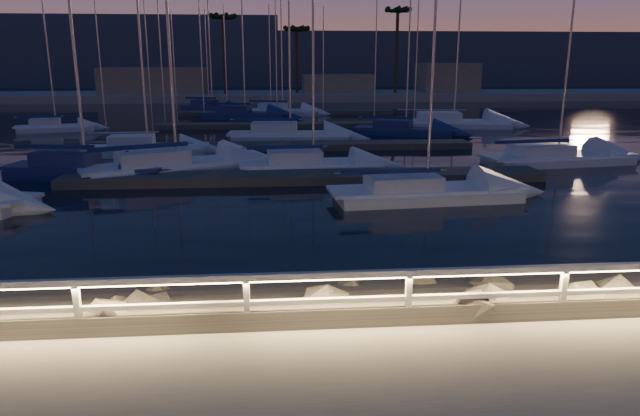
# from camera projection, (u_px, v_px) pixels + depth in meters

# --- Properties ---
(ground) EXTENTS (400.00, 400.00, 0.00)m
(ground) POSITION_uv_depth(u_px,v_px,m) (355.00, 324.00, 10.68)
(ground) COLOR #A7A297
(ground) RESTS_ON ground
(harbor_water) EXTENTS (400.00, 440.00, 0.60)m
(harbor_water) POSITION_uv_depth(u_px,v_px,m) (294.00, 143.00, 41.05)
(harbor_water) COLOR black
(harbor_water) RESTS_ON ground
(guard_rail) EXTENTS (44.11, 0.12, 1.06)m
(guard_rail) POSITION_uv_depth(u_px,v_px,m) (352.00, 286.00, 10.48)
(guard_rail) COLOR white
(guard_rail) RESTS_ON ground
(riprap) EXTENTS (29.12, 2.73, 1.39)m
(riprap) POSITION_uv_depth(u_px,v_px,m) (418.00, 301.00, 12.16)
(riprap) COLOR #69645A
(riprap) RESTS_ON ground
(floating_docks) EXTENTS (22.00, 36.00, 0.40)m
(floating_docks) POSITION_uv_depth(u_px,v_px,m) (293.00, 133.00, 42.15)
(floating_docks) COLOR #5E584E
(floating_docks) RESTS_ON ground
(far_shore) EXTENTS (160.00, 14.00, 5.20)m
(far_shore) POSITION_uv_depth(u_px,v_px,m) (282.00, 93.00, 82.06)
(far_shore) COLOR #A7A297
(far_shore) RESTS_ON ground
(palm_left) EXTENTS (3.00, 3.00, 11.20)m
(palm_left) POSITION_uv_depth(u_px,v_px,m) (223.00, 20.00, 77.00)
(palm_left) COLOR #4F3524
(palm_left) RESTS_ON ground
(palm_center) EXTENTS (3.00, 3.00, 9.70)m
(palm_center) POSITION_uv_depth(u_px,v_px,m) (296.00, 31.00, 79.09)
(palm_center) COLOR #4F3524
(palm_center) RESTS_ON ground
(palm_right) EXTENTS (3.00, 3.00, 12.20)m
(palm_right) POSITION_uv_depth(u_px,v_px,m) (398.00, 14.00, 78.67)
(palm_right) COLOR #4F3524
(palm_right) RESTS_ON ground
(distant_hills) EXTENTS (230.00, 37.50, 18.00)m
(distant_hills) POSITION_uv_depth(u_px,v_px,m) (186.00, 61.00, 136.77)
(distant_hills) COLOR #384057
(distant_hills) RESTS_ON ground
(sailboat_a) EXTENTS (7.86, 3.54, 13.01)m
(sailboat_a) POSITION_uv_depth(u_px,v_px,m) (82.00, 168.00, 27.10)
(sailboat_a) COLOR navy
(sailboat_a) RESTS_ON ground
(sailboat_c) EXTENTS (9.19, 6.01, 15.26)m
(sailboat_c) POSITION_uv_depth(u_px,v_px,m) (172.00, 165.00, 27.82)
(sailboat_c) COLOR white
(sailboat_c) RESTS_ON ground
(sailboat_d) EXTENTS (7.96, 2.99, 13.17)m
(sailboat_d) POSITION_uv_depth(u_px,v_px,m) (422.00, 190.00, 22.64)
(sailboat_d) COLOR white
(sailboat_d) RESTS_ON ground
(sailboat_e) EXTENTS (7.16, 2.66, 12.01)m
(sailboat_e) POSITION_uv_depth(u_px,v_px,m) (145.00, 148.00, 33.59)
(sailboat_e) COLOR white
(sailboat_e) RESTS_ON ground
(sailboat_f) EXTENTS (7.42, 2.72, 12.40)m
(sailboat_f) POSITION_uv_depth(u_px,v_px,m) (309.00, 164.00, 28.31)
(sailboat_f) COLOR white
(sailboat_f) RESTS_ON ground
(sailboat_g) EXTENTS (7.79, 4.89, 12.88)m
(sailboat_g) POSITION_uv_depth(u_px,v_px,m) (403.00, 129.00, 42.79)
(sailboat_g) COLOR navy
(sailboat_g) RESTS_ON ground
(sailboat_h) EXTENTS (8.64, 3.65, 14.18)m
(sailboat_h) POSITION_uv_depth(u_px,v_px,m) (554.00, 156.00, 30.59)
(sailboat_h) COLOR white
(sailboat_h) RESTS_ON ground
(sailboat_i) EXTENTS (6.24, 3.15, 10.30)m
(sailboat_i) POSITION_uv_depth(u_px,v_px,m) (54.00, 126.00, 44.84)
(sailboat_i) COLOR white
(sailboat_i) RESTS_ON ground
(sailboat_j) EXTENTS (8.72, 3.21, 14.57)m
(sailboat_j) POSITION_uv_depth(u_px,v_px,m) (287.00, 134.00, 39.40)
(sailboat_j) COLOR white
(sailboat_j) RESTS_ON ground
(sailboat_k) EXTENTS (8.85, 4.11, 14.50)m
(sailboat_k) POSITION_uv_depth(u_px,v_px,m) (243.00, 114.00, 55.06)
(sailboat_k) COLOR navy
(sailboat_k) RESTS_ON ground
(sailboat_l) EXTENTS (9.98, 4.20, 16.37)m
(sailboat_l) POSITION_uv_depth(u_px,v_px,m) (450.00, 122.00, 47.52)
(sailboat_l) COLOR white
(sailboat_l) RESTS_ON ground
(sailboat_m) EXTENTS (7.52, 4.59, 12.50)m
(sailboat_m) POSITION_uv_depth(u_px,v_px,m) (211.00, 107.00, 63.21)
(sailboat_m) COLOR navy
(sailboat_m) RESTS_ON ground
(sailboat_n) EXTENTS (8.07, 4.14, 13.25)m
(sailboat_n) POSITION_uv_depth(u_px,v_px,m) (281.00, 111.00, 58.67)
(sailboat_n) COLOR white
(sailboat_n) RESTS_ON ground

